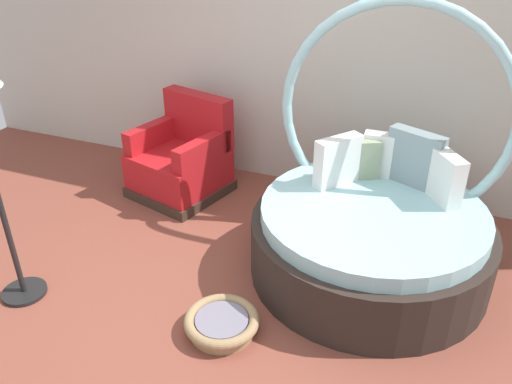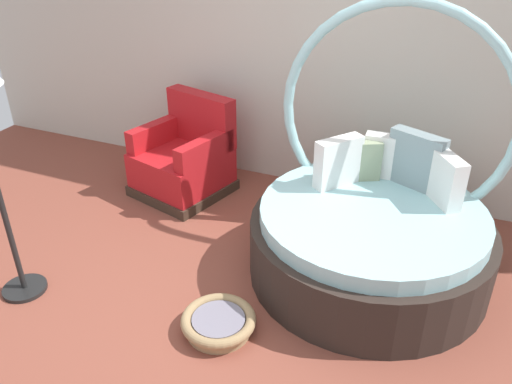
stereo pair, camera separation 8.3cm
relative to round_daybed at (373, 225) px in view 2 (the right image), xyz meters
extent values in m
cube|color=brown|center=(-0.87, -0.96, -0.41)|extent=(8.00, 8.00, 0.02)
cube|color=beige|center=(-0.87, 1.23, 1.15)|extent=(8.00, 0.12, 3.10)
cylinder|color=#2D231E|center=(0.00, -0.07, -0.17)|extent=(1.81, 1.81, 0.47)
cylinder|color=#9ED1D6|center=(0.00, -0.07, 0.13)|extent=(1.67, 1.67, 0.12)
torus|color=#9ED1D6|center=(0.00, 0.42, 0.70)|extent=(1.80, 0.08, 1.80)
cube|color=white|center=(0.43, 0.24, 0.37)|extent=(0.32, 0.38, 0.38)
cube|color=gray|center=(0.20, 0.40, 0.40)|extent=(0.45, 0.28, 0.44)
cube|color=white|center=(-0.03, 0.47, 0.36)|extent=(0.36, 0.14, 0.36)
cube|color=#93A37F|center=(-0.22, 0.35, 0.35)|extent=(0.34, 0.25, 0.32)
cube|color=white|center=(-0.35, 0.19, 0.38)|extent=(0.33, 0.38, 0.39)
cube|color=#38281E|center=(-1.96, 0.49, -0.35)|extent=(0.98, 0.98, 0.10)
cube|color=red|center=(-1.96, 0.49, -0.13)|extent=(0.93, 0.93, 0.34)
cube|color=red|center=(-1.88, 0.79, 0.29)|extent=(0.78, 0.35, 0.50)
cube|color=red|center=(-2.27, 0.57, 0.15)|extent=(0.29, 0.69, 0.22)
cube|color=red|center=(-1.65, 0.41, 0.15)|extent=(0.29, 0.69, 0.22)
cylinder|color=#9E7F56|center=(-0.78, -1.09, -0.37)|extent=(0.44, 0.44, 0.06)
torus|color=#9E7F56|center=(-0.78, -1.09, -0.31)|extent=(0.51, 0.51, 0.07)
cylinder|color=gray|center=(-0.78, -1.09, -0.32)|extent=(0.36, 0.36, 0.05)
cylinder|color=black|center=(-2.31, -1.28, -0.39)|extent=(0.32, 0.32, 0.03)
camera|label=1|loc=(0.41, -3.45, 2.17)|focal=36.70mm
camera|label=2|loc=(0.48, -3.41, 2.17)|focal=36.70mm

